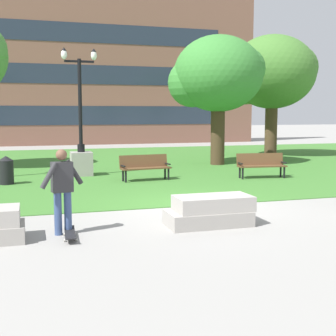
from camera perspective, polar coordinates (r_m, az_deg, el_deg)
ground_plane at (r=12.20m, az=2.81°, el=-4.69°), size 140.00×140.00×0.00m
grass_lawn at (r=21.77m, az=-6.00°, el=0.39°), size 40.00×20.00×0.02m
concrete_block_left at (r=10.17m, az=5.19°, el=-5.27°), size 1.84×0.90×0.64m
person_skateboarder at (r=9.49m, az=-12.77°, el=-2.23°), size 0.89×0.55×1.71m
skateboard at (r=9.34m, az=-11.85°, el=-7.88°), size 0.28×1.03×0.14m
park_bench_near_left at (r=17.60m, az=11.29°, el=0.51°), size 1.85×0.73×0.90m
park_bench_near_right at (r=16.64m, az=-2.83°, el=0.27°), size 1.85×0.72×0.90m
lamp_post_left at (r=18.18m, az=-10.54°, el=2.18°), size 1.32×0.80×4.80m
tree_near_right at (r=21.80m, az=6.02°, el=11.16°), size 4.27×4.07×5.89m
tree_far_left at (r=26.63m, az=12.48°, el=11.19°), size 4.93×4.70×6.59m
trash_bin at (r=16.61m, az=-19.12°, el=-0.23°), size 0.49×0.49×0.96m
building_facade_distant at (r=36.45m, az=-8.27°, el=13.83°), size 24.78×1.03×13.88m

